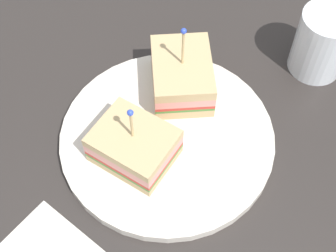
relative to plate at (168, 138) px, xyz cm
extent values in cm
cube|color=#2D2826|center=(0.00, 0.00, -1.68)|extent=(110.58, 110.58, 2.00)
cylinder|color=silver|center=(0.00, 0.00, 0.00)|extent=(25.98, 25.98, 1.36)
cube|color=tan|center=(2.79, -3.77, 1.24)|extent=(10.72, 11.24, 1.12)
cube|color=#478438|center=(2.79, -3.77, 2.00)|extent=(10.72, 11.24, 0.40)
cube|color=red|center=(2.79, -3.77, 2.45)|extent=(10.72, 11.24, 0.50)
cube|color=#E59389|center=(2.79, -3.77, 3.33)|extent=(10.72, 11.24, 1.25)
cube|color=tan|center=(2.79, -3.77, 4.51)|extent=(10.72, 11.24, 1.12)
cylinder|color=tan|center=(2.79, -3.77, 6.97)|extent=(0.30, 0.30, 4.91)
sphere|color=blue|center=(2.79, -3.77, 9.42)|extent=(0.70, 0.70, 0.70)
cube|color=tan|center=(-7.26, 1.87, 1.36)|extent=(10.21, 7.91, 1.36)
cube|color=#478438|center=(-7.26, 1.87, 2.24)|extent=(10.21, 7.91, 0.40)
cube|color=red|center=(-7.26, 1.87, 2.69)|extent=(10.21, 7.91, 0.50)
cube|color=#E59389|center=(-7.26, 1.87, 3.55)|extent=(10.21, 7.91, 1.21)
cube|color=tan|center=(-7.26, 1.87, 4.83)|extent=(10.21, 7.91, 1.36)
cylinder|color=tan|center=(-7.26, 1.87, 7.86)|extent=(0.30, 0.30, 6.05)
sphere|color=blue|center=(-7.26, 1.87, 10.88)|extent=(0.70, 0.70, 0.70)
cylinder|color=#B74C33|center=(-12.08, 20.08, 2.51)|extent=(6.33, 6.33, 6.38)
cylinder|color=white|center=(-12.08, 20.08, 3.82)|extent=(7.19, 7.19, 9.01)
camera|label=1|loc=(30.82, -0.10, 49.63)|focal=51.24mm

